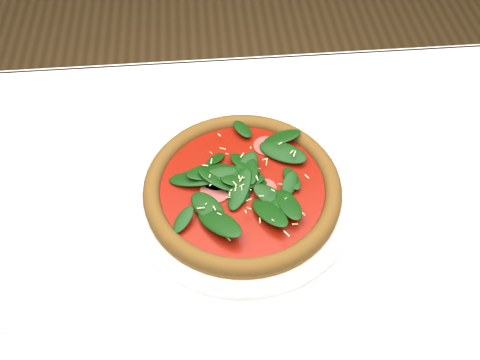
{
  "coord_description": "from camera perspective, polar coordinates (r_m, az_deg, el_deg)",
  "views": [
    {
      "loc": [
        -0.01,
        -0.45,
        1.44
      ],
      "look_at": [
        0.04,
        0.07,
        0.77
      ],
      "focal_mm": 40.0,
      "sensor_mm": 36.0,
      "label": 1
    }
  ],
  "objects": [
    {
      "name": "dining_table",
      "position": [
        0.91,
        -1.97,
        -8.53
      ],
      "size": [
        1.21,
        0.81,
        0.75
      ],
      "color": "silver",
      "rests_on": "ground"
    },
    {
      "name": "plate",
      "position": [
        0.85,
        0.25,
        -1.5
      ],
      "size": [
        0.36,
        0.36,
        0.02
      ],
      "color": "silver",
      "rests_on": "dining_table"
    },
    {
      "name": "pizza",
      "position": [
        0.83,
        0.26,
        -0.65
      ],
      "size": [
        0.37,
        0.37,
        0.04
      ],
      "rotation": [
        0.0,
        0.0,
        0.23
      ],
      "color": "#9D6C25",
      "rests_on": "plate"
    }
  ]
}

